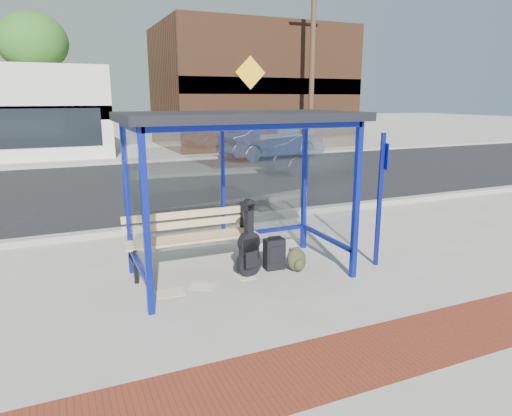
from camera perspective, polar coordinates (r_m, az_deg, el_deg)
name	(u,v)px	position (r m, az deg, el deg)	size (l,w,h in m)	color
ground	(241,275)	(7.00, -1.89, -8.32)	(120.00, 120.00, 0.00)	#B2ADA0
brick_paver_strip	(337,363)	(4.93, 10.04, -18.52)	(60.00, 1.00, 0.01)	maroon
curb_near	(189,224)	(9.59, -8.35, -1.97)	(60.00, 0.25, 0.12)	gray
street_asphalt	(145,185)	(14.47, -13.76, 2.81)	(60.00, 10.00, 0.00)	black
curb_far	(122,162)	(19.45, -16.46, 5.49)	(60.00, 0.25, 0.12)	gray
far_sidewalk	(116,158)	(21.33, -17.13, 5.96)	(60.00, 4.00, 0.01)	#B2ADA0
bus_shelter	(238,137)	(6.58, -2.27, 8.89)	(3.30, 1.80, 2.42)	#0E1A9B
storefront_brown	(250,87)	(26.65, -0.72, 14.84)	(10.00, 7.08, 6.40)	#59331E
tree_mid	(33,43)	(28.19, -26.13, 18.05)	(3.60, 3.60, 7.03)	#4C3826
tree_right	(292,54)	(31.87, 4.55, 18.64)	(3.60, 3.60, 7.03)	#4C3826
utility_pole_east	(312,65)	(22.58, 7.03, 17.28)	(1.60, 0.24, 8.00)	#4C3826
bench	(191,235)	(7.16, -8.13, -3.32)	(2.04, 0.52, 0.96)	black
guitar_bag	(249,250)	(6.82, -0.88, -5.25)	(0.42, 0.20, 1.11)	black
suitcase	(274,254)	(7.13, 2.30, -5.76)	(0.32, 0.22, 0.54)	black
backpack	(297,260)	(7.10, 5.14, -6.52)	(0.32, 0.29, 0.37)	#2C2D19
sign_post	(380,193)	(7.32, 15.29, 1.86)	(0.13, 0.25, 2.10)	navy
newspaper_a	(202,287)	(6.61, -6.71, -9.73)	(0.34, 0.27, 0.01)	white
newspaper_b	(170,293)	(6.47, -10.70, -10.41)	(0.37, 0.30, 0.01)	white
newspaper_c	(245,276)	(6.93, -1.41, -8.51)	(0.34, 0.26, 0.01)	white
parked_car	(272,141)	(20.29, 2.00, 8.36)	(1.63, 4.66, 1.54)	#192646
fire_hydrant	(322,143)	(23.55, 8.29, 7.99)	(0.32, 0.21, 0.70)	#9F0B13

